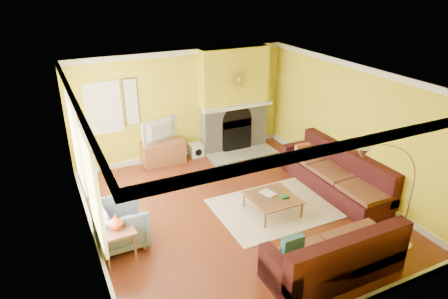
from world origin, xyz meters
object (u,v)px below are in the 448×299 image
armchair (121,224)px  side_table (119,243)px  media_console (163,152)px  coffee_table (272,204)px  arc_lamp (386,201)px  sectional_sofa (305,196)px

armchair → side_table: armchair is taller
media_console → armchair: (-1.66, -2.78, 0.11)m
coffee_table → armchair: 2.92m
media_console → armchair: bearing=-120.8°
armchair → side_table: bearing=161.9°
coffee_table → media_console: size_ratio=0.88×
coffee_table → media_console: 3.33m
coffee_table → arc_lamp: (0.89, -1.89, 0.88)m
arc_lamp → sectional_sofa: bearing=104.9°
media_console → sectional_sofa: bearing=-63.5°
armchair → coffee_table: bearing=-96.1°
media_console → side_table: side_table is taller
side_table → coffee_table: bearing=1.7°
sectional_sofa → coffee_table: sectional_sofa is taller
coffee_table → arc_lamp: arc_lamp is taller
sectional_sofa → side_table: bearing=175.4°
sectional_sofa → side_table: (-3.51, 0.28, -0.15)m
media_console → armchair: armchair is taller
media_console → side_table: 3.65m
sectional_sofa → coffee_table: bearing=142.6°
sectional_sofa → armchair: sectional_sofa is taller
armchair → arc_lamp: 4.43m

